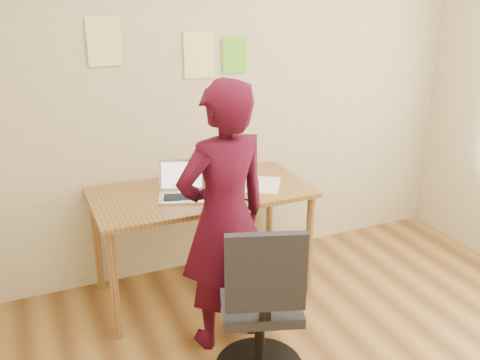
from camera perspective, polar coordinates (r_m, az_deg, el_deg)
name	(u,v)px	position (r m, az deg, el deg)	size (l,w,h in m)	color
room	(402,154)	(2.31, 16.88, 2.71)	(3.58, 3.58, 2.78)	brown
desk	(201,203)	(3.50, -4.13, -2.46)	(1.40, 0.70, 0.74)	olive
laptop	(182,188)	(3.38, -6.22, -0.91)	(0.36, 0.34, 0.21)	silver
paper_sheet	(263,184)	(3.57, 2.50, -0.46)	(0.21, 0.31, 0.00)	white
phone	(243,196)	(3.35, 0.31, -1.77)	(0.13, 0.15, 0.01)	black
wall_note_left	(104,41)	(3.47, -14.28, 14.15)	(0.21, 0.00, 0.30)	#FFF798
wall_note_mid	(199,55)	(3.63, -4.38, 13.14)	(0.21, 0.00, 0.30)	#FFF798
wall_note_right	(235,55)	(3.73, -0.56, 13.19)	(0.18, 0.00, 0.24)	#65D42F
office_chair	(261,315)	(2.86, 2.29, -14.15)	(0.52, 0.53, 0.93)	black
person	(224,218)	(2.97, -1.71, -4.12)	(0.57, 0.37, 1.56)	#3C0819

